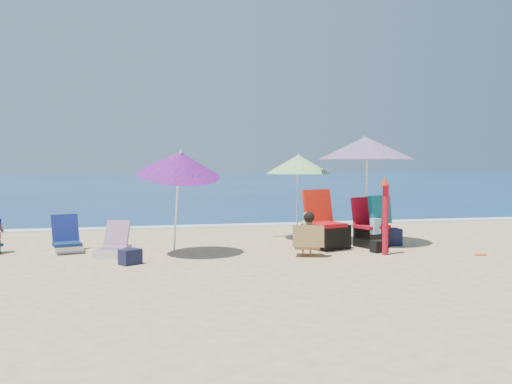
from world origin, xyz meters
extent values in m
plane|color=#D8BC84|center=(0.00, 0.00, 0.00)|extent=(120.00, 120.00, 0.00)
cube|color=navy|center=(0.00, 45.00, -0.05)|extent=(120.00, 80.00, 0.12)
cube|color=white|center=(0.00, 5.10, 0.02)|extent=(120.00, 0.50, 0.04)
cylinder|color=white|center=(2.05, 1.37, 1.01)|extent=(0.04, 0.04, 2.01)
cone|color=#E81F66|center=(2.03, 1.41, 1.93)|extent=(2.14, 2.14, 0.45)
cylinder|color=silver|center=(2.02, 1.44, 2.13)|extent=(0.03, 0.03, 0.12)
cylinder|color=silver|center=(0.87, 2.25, 0.84)|extent=(0.03, 0.03, 1.68)
cone|color=green|center=(0.91, 2.30, 1.61)|extent=(1.51, 1.51, 0.40)
cylinder|color=silver|center=(0.94, 2.36, 1.78)|extent=(0.03, 0.03, 0.11)
cylinder|color=white|center=(-1.75, 1.06, 0.84)|extent=(0.10, 0.44, 1.63)
cone|color=#B0195F|center=(-1.71, 0.79, 1.63)|extent=(1.67, 1.72, 0.76)
cylinder|color=white|center=(-1.70, 0.70, 1.81)|extent=(0.04, 0.06, 0.12)
cylinder|color=#AF0C1E|center=(1.85, 0.12, 0.63)|extent=(0.12, 0.12, 1.26)
cone|color=red|center=(1.81, 0.09, 1.32)|extent=(0.17, 0.17, 0.16)
cube|color=#0D254B|center=(-3.68, 1.52, 0.17)|extent=(0.56, 0.52, 0.06)
cube|color=#0D164E|center=(-3.74, 1.85, 0.42)|extent=(0.53, 0.38, 0.50)
cube|color=white|center=(-3.68, 1.71, 0.08)|extent=(0.58, 0.54, 0.15)
cube|color=#EA5264|center=(-2.80, 1.04, 0.15)|extent=(0.53, 0.50, 0.05)
cube|color=#E66051|center=(-2.79, 1.18, 0.38)|extent=(0.49, 0.38, 0.45)
cube|color=silver|center=(-2.92, 0.89, 0.07)|extent=(0.55, 0.53, 0.14)
cube|color=#A90C11|center=(0.98, 0.84, 0.48)|extent=(0.80, 0.76, 0.07)
cube|color=red|center=(0.96, 1.21, 0.80)|extent=(0.66, 0.39, 0.64)
cube|color=black|center=(1.15, 1.05, 0.23)|extent=(0.77, 0.73, 0.46)
cube|color=#A20B19|center=(1.98, 0.96, 0.41)|extent=(0.68, 0.64, 0.06)
cube|color=#AE0C21|center=(1.92, 1.23, 0.69)|extent=(0.57, 0.32, 0.55)
cube|color=black|center=(2.02, 1.06, 0.20)|extent=(0.65, 0.62, 0.39)
cube|color=#0A7980|center=(2.12, 0.90, 0.74)|extent=(0.52, 0.32, 0.56)
cube|color=#8AC7DE|center=(1.96, 0.74, 0.44)|extent=(0.24, 0.19, 0.29)
imported|color=tan|center=(0.46, 0.33, 0.39)|extent=(0.32, 0.26, 0.78)
cube|color=#4F0F6F|center=(0.48, 0.36, 0.16)|extent=(0.52, 0.48, 0.05)
cube|color=#410E65|center=(0.45, 0.20, 0.36)|extent=(0.57, 0.33, 0.40)
sphere|color=black|center=(0.48, 0.27, 0.69)|extent=(0.19, 0.19, 0.19)
cube|color=#171832|center=(-2.57, 0.16, 0.12)|extent=(0.39, 0.37, 0.25)
cube|color=#181935|center=(2.45, 1.19, 0.17)|extent=(0.45, 0.35, 0.33)
cube|color=black|center=(1.87, 0.39, 0.11)|extent=(0.32, 0.26, 0.22)
cube|color=#ED5518|center=(3.47, -0.32, 0.01)|extent=(0.20, 0.10, 0.03)
camera|label=1|loc=(-2.56, -8.96, 1.64)|focal=39.11mm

